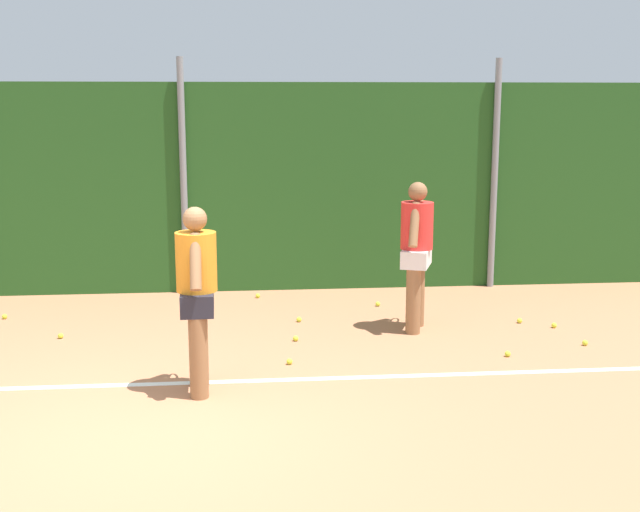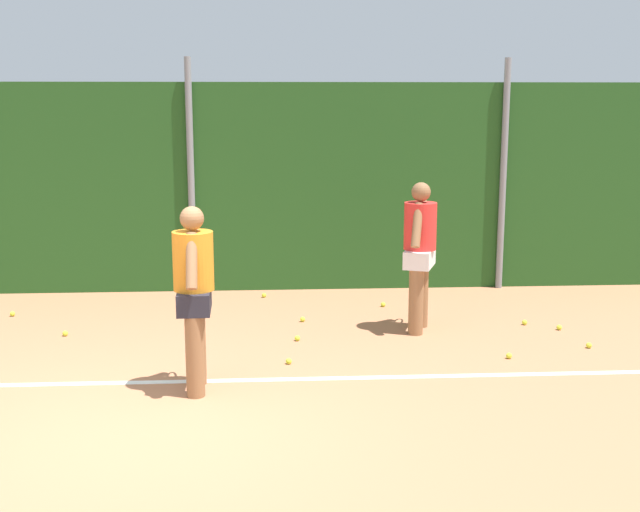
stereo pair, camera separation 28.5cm
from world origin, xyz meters
TOP-DOWN VIEW (x-y plane):
  - ground_plane at (0.00, 1.57)m, footprint 24.91×24.91m
  - hedge_fence_backdrop at (0.00, 5.37)m, footprint 16.19×0.25m
  - fence_post_center at (0.00, 5.19)m, footprint 0.10×0.10m
  - fence_post_right at (4.67, 5.19)m, footprint 0.10×0.10m
  - court_baseline_paint at (0.00, 1.21)m, footprint 11.83×0.10m
  - player_foreground_near at (0.41, 0.97)m, footprint 0.40×0.84m
  - player_midcourt at (3.00, 2.95)m, footprint 0.49×0.82m
  - tennis_ball_0 at (1.57, 3.42)m, footprint 0.07×0.07m
  - tennis_ball_1 at (-2.31, 3.93)m, footprint 0.07×0.07m
  - tennis_ball_2 at (1.05, 4.78)m, footprint 0.07×0.07m
  - tennis_ball_3 at (4.42, 3.10)m, footprint 0.07×0.07m
  - tennis_ball_4 at (1.34, 1.71)m, footprint 0.07×0.07m
  - tennis_ball_6 at (-1.38, 2.95)m, footprint 0.07×0.07m
  - tennis_ball_7 at (3.82, 1.75)m, footprint 0.07×0.07m
  - tennis_ball_9 at (4.87, 2.07)m, footprint 0.07×0.07m
  - tennis_ball_10 at (2.73, 4.13)m, footprint 0.07×0.07m
  - tennis_ball_12 at (1.47, 2.57)m, footprint 0.07×0.07m
  - tennis_ball_13 at (4.78, 2.84)m, footprint 0.07×0.07m

SIDE VIEW (x-z plane):
  - ground_plane at x=0.00m, z-range 0.00..0.00m
  - court_baseline_paint at x=0.00m, z-range 0.00..0.01m
  - tennis_ball_0 at x=1.57m, z-range 0.00..0.07m
  - tennis_ball_1 at x=-2.31m, z-range 0.00..0.07m
  - tennis_ball_2 at x=1.05m, z-range 0.00..0.07m
  - tennis_ball_3 at x=4.42m, z-range 0.00..0.07m
  - tennis_ball_4 at x=1.34m, z-range 0.00..0.07m
  - tennis_ball_6 at x=-1.38m, z-range 0.00..0.07m
  - tennis_ball_7 at x=3.82m, z-range 0.00..0.07m
  - tennis_ball_9 at x=4.87m, z-range 0.00..0.07m
  - tennis_ball_10 at x=2.73m, z-range 0.00..0.07m
  - tennis_ball_12 at x=1.47m, z-range 0.00..0.07m
  - tennis_ball_13 at x=4.78m, z-range 0.00..0.07m
  - player_foreground_near at x=0.41m, z-range 0.11..1.97m
  - player_midcourt at x=3.00m, z-range 0.11..1.98m
  - hedge_fence_backdrop at x=0.00m, z-range 0.00..3.11m
  - fence_post_center at x=0.00m, z-range 0.00..3.46m
  - fence_post_right at x=4.67m, z-range 0.00..3.46m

